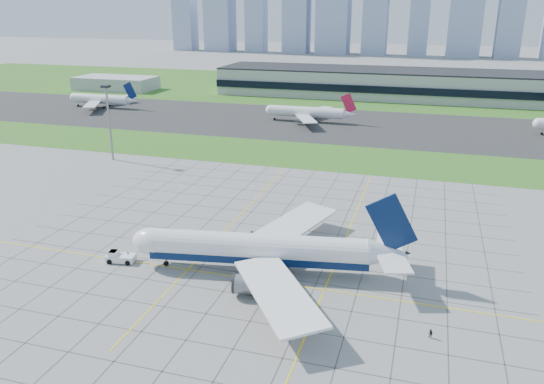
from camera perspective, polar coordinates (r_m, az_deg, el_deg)
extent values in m
plane|color=gray|center=(107.41, -3.69, -8.57)|extent=(1400.00, 1400.00, 0.00)
cube|color=#376E1F|center=(188.71, 5.81, 3.81)|extent=(700.00, 35.00, 0.04)
cube|color=#383838|center=(241.45, 8.37, 7.13)|extent=(700.00, 75.00, 0.04)
cube|color=#376E1F|center=(349.03, 11.18, 10.70)|extent=(700.00, 145.00, 0.04)
cube|color=#474744|center=(137.69, -21.30, -3.44)|extent=(0.18, 130.00, 0.02)
cube|color=#474744|center=(133.09, -18.56, -3.89)|extent=(0.18, 130.00, 0.02)
cube|color=#474744|center=(128.83, -15.63, -4.36)|extent=(0.18, 130.00, 0.02)
cube|color=#474744|center=(124.93, -12.50, -4.84)|extent=(0.18, 130.00, 0.02)
cube|color=#474744|center=(121.44, -9.17, -5.34)|extent=(0.18, 130.00, 0.02)
cube|color=#474744|center=(118.38, -5.66, -5.85)|extent=(0.18, 130.00, 0.02)
cube|color=#474744|center=(115.80, -1.97, -6.36)|extent=(0.18, 130.00, 0.02)
cube|color=#474744|center=(113.73, 1.88, -6.86)|extent=(0.18, 130.00, 0.02)
cube|color=#474744|center=(112.18, 5.87, -7.35)|extent=(0.18, 130.00, 0.02)
cube|color=#474744|center=(111.20, 9.95, -7.81)|extent=(0.18, 130.00, 0.02)
cube|color=#474744|center=(110.78, 14.09, -8.24)|extent=(0.18, 130.00, 0.02)
cube|color=#474744|center=(110.94, 18.25, -8.63)|extent=(0.18, 130.00, 0.02)
cube|color=#474744|center=(111.67, 22.39, -8.96)|extent=(0.18, 130.00, 0.02)
cube|color=#474744|center=(82.94, -11.75, -18.37)|extent=(110.00, 0.18, 0.02)
cube|color=#474744|center=(88.61, -9.25, -15.45)|extent=(110.00, 0.18, 0.02)
cube|color=#474744|center=(94.61, -7.12, -12.87)|extent=(110.00, 0.18, 0.02)
cube|color=#474744|center=(100.89, -5.28, -10.59)|extent=(110.00, 0.18, 0.02)
cube|color=#474744|center=(107.40, -3.69, -8.57)|extent=(110.00, 0.18, 0.02)
cube|color=#474744|center=(114.10, -2.29, -6.78)|extent=(110.00, 0.18, 0.02)
cube|color=#474744|center=(120.96, -1.06, -5.18)|extent=(110.00, 0.18, 0.02)
cube|color=#474744|center=(127.95, 0.03, -3.76)|extent=(110.00, 0.18, 0.02)
cube|color=#474744|center=(135.05, 1.01, -2.49)|extent=(110.00, 0.18, 0.02)
cube|color=#474744|center=(142.25, 1.88, -1.34)|extent=(110.00, 0.18, 0.02)
cube|color=#474744|center=(149.53, 2.67, -0.30)|extent=(110.00, 0.18, 0.02)
cube|color=#474744|center=(156.88, 3.39, 0.64)|extent=(110.00, 0.18, 0.02)
cube|color=#474744|center=(164.29, 4.04, 1.49)|extent=(110.00, 0.18, 0.02)
cube|color=yellow|center=(105.75, -4.07, -9.05)|extent=(120.00, 0.25, 0.03)
cube|color=yellow|center=(127.52, -4.80, -3.91)|extent=(0.25, 100.00, 0.03)
cube|color=yellow|center=(120.80, 7.72, -5.40)|extent=(0.25, 100.00, 0.03)
cube|color=#B7B7B2|center=(321.66, 18.00, 10.78)|extent=(260.00, 42.00, 15.00)
cube|color=black|center=(300.44, 18.01, 10.13)|extent=(260.00, 1.00, 4.00)
cube|color=black|center=(320.70, 18.15, 12.17)|extent=(260.00, 42.00, 0.80)
cube|color=#B7B7B2|center=(359.08, -16.43, 11.17)|extent=(50.00, 25.00, 8.00)
cylinder|color=gray|center=(189.29, -17.08, 6.99)|extent=(0.70, 0.70, 25.00)
cube|color=black|center=(187.18, -17.46, 10.79)|extent=(2.50, 2.50, 0.80)
cube|color=#96A4C5|center=(675.26, -9.34, 17.71)|extent=(24.00, 21.60, 68.00)
cube|color=#96A4C5|center=(641.33, -1.72, 19.08)|extent=(22.00, 19.80, 95.00)
cube|color=#96A4C5|center=(619.07, 6.64, 17.98)|extent=(35.00, 31.50, 74.00)
cube|color=#96A4C5|center=(609.10, 15.64, 18.07)|extent=(20.00, 18.00, 88.00)
cube|color=#96A4C5|center=(612.97, 24.17, 15.93)|extent=(24.00, 21.60, 62.00)
cylinder|color=white|center=(105.12, -1.45, -5.99)|extent=(43.46, 12.57, 5.62)
cube|color=#061941|center=(105.89, -1.44, -6.86)|extent=(43.39, 12.20, 1.50)
ellipsoid|color=white|center=(110.23, -12.64, -5.24)|extent=(9.79, 7.01, 5.62)
cube|color=black|center=(110.74, -13.67, -4.94)|extent=(2.52, 3.30, 0.56)
cone|color=white|center=(104.45, 12.24, -6.46)|extent=(8.27, 6.49, 5.34)
cube|color=#061941|center=(101.97, 12.75, -3.29)|extent=(10.16, 2.13, 11.96)
cube|color=white|center=(118.50, 2.35, -3.47)|extent=(15.60, 27.56, 0.91)
cube|color=white|center=(91.71, 0.65, -10.69)|extent=(22.08, 26.29, 0.91)
cylinder|color=slate|center=(115.13, -0.69, -5.18)|extent=(6.59, 4.51, 3.56)
cylinder|color=slate|center=(97.77, -2.32, -9.93)|extent=(6.59, 4.51, 3.56)
cylinder|color=gray|center=(111.20, -11.34, -7.21)|extent=(0.39, 0.39, 2.44)
cylinder|color=black|center=(111.51, -11.32, -7.54)|extent=(1.09, 0.63, 1.03)
cylinder|color=black|center=(109.29, 1.26, -7.66)|extent=(1.39, 1.31, 1.22)
cylinder|color=black|center=(104.01, 0.91, -9.14)|extent=(1.39, 1.31, 1.22)
cube|color=white|center=(115.13, -15.94, -6.84)|extent=(6.21, 3.64, 1.36)
cube|color=white|center=(115.32, -16.70, -6.34)|extent=(2.08, 2.40, 1.07)
cube|color=black|center=(115.24, -16.71, -6.25)|extent=(1.85, 2.17, 0.68)
cube|color=gray|center=(113.73, -13.97, -7.15)|extent=(2.91, 0.65, 0.18)
cylinder|color=black|center=(117.06, -16.57, -6.64)|extent=(1.14, 0.65, 1.07)
cylinder|color=black|center=(115.00, -17.06, -7.18)|extent=(1.14, 0.65, 1.07)
cylinder|color=black|center=(115.59, -14.79, -6.81)|extent=(1.14, 0.65, 1.07)
cylinder|color=black|center=(113.51, -15.26, -7.35)|extent=(1.14, 0.65, 1.07)
imported|color=black|center=(115.23, -15.20, -6.69)|extent=(0.85, 0.81, 1.95)
imported|color=black|center=(91.13, 16.69, -14.41)|extent=(0.98, 0.97, 1.60)
cylinder|color=white|center=(295.28, -17.95, 9.50)|extent=(32.11, 4.80, 4.80)
cube|color=#081752|center=(284.89, -15.03, 10.47)|extent=(7.46, 0.40, 9.15)
cube|color=white|center=(303.20, -16.41, 9.73)|extent=(13.89, 20.66, 0.40)
cube|color=white|center=(285.25, -18.79, 8.93)|extent=(13.89, 20.66, 0.40)
cylinder|color=black|center=(296.23, -17.20, 8.82)|extent=(1.00, 1.00, 1.00)
cylinder|color=black|center=(292.64, -17.67, 8.65)|extent=(1.00, 1.00, 1.00)
cylinder|color=white|center=(246.16, 3.73, 8.59)|extent=(34.42, 4.80, 4.80)
cube|color=#C0153D|center=(241.78, 8.24, 9.44)|extent=(7.46, 0.40, 9.15)
cube|color=white|center=(256.37, 4.82, 8.81)|extent=(13.89, 20.66, 0.40)
cube|color=white|center=(235.27, 3.68, 7.89)|extent=(13.89, 20.66, 0.40)
cylinder|color=black|center=(248.43, 4.48, 7.73)|extent=(1.00, 1.00, 1.00)
cylinder|color=black|center=(244.22, 4.25, 7.53)|extent=(1.00, 1.00, 1.00)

